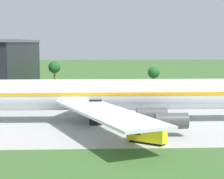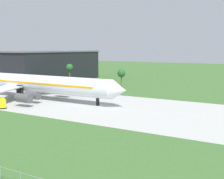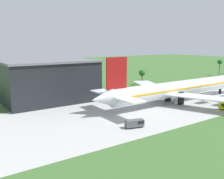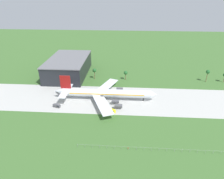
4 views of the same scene
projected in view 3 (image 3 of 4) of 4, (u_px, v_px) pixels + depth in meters
name	position (u px, v px, depth m)	size (l,w,h in m)	color
ground_plane	(219.00, 93.00, 118.97)	(600.00, 600.00, 0.00)	#3D662D
taxiway_strip	(219.00, 93.00, 118.97)	(320.00, 44.00, 0.02)	#B2B2AD
jet_airliner	(178.00, 89.00, 100.57)	(80.15, 61.30, 19.25)	silver
baggage_tug	(135.00, 123.00, 70.86)	(5.72, 3.28, 2.33)	black
terminal_building	(36.00, 76.00, 117.08)	(36.72, 61.20, 16.93)	black
palm_tree_row	(183.00, 68.00, 160.02)	(124.53, 3.60, 11.90)	brown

